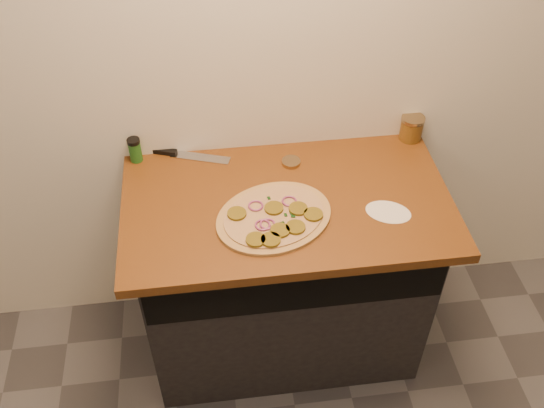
{
  "coord_description": "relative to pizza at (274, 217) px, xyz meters",
  "views": [
    {
      "loc": [
        -0.26,
        -0.17,
        2.4
      ],
      "look_at": [
        -0.06,
        1.35,
        0.95
      ],
      "focal_mm": 40.0,
      "sensor_mm": 36.0,
      "label": 1
    }
  ],
  "objects": [
    {
      "name": "spice_shaker",
      "position": [
        -0.49,
        0.39,
        0.04
      ],
      "size": [
        0.05,
        0.05,
        0.1
      ],
      "color": "#1F5B1C",
      "rests_on": "countertop"
    },
    {
      "name": "mason_jar_lid",
      "position": [
        0.1,
        0.3,
        -0.0
      ],
      "size": [
        0.08,
        0.08,
        0.02
      ],
      "primitive_type": "cylinder",
      "rotation": [
        0.0,
        0.0,
        -0.12
      ],
      "color": "#947B56",
      "rests_on": "countertop"
    },
    {
      "name": "chefs_knife",
      "position": [
        -0.32,
        0.4,
        -0.0
      ],
      "size": [
        0.34,
        0.14,
        0.02
      ],
      "color": "#B7BAC1",
      "rests_on": "countertop"
    },
    {
      "name": "flour_spill",
      "position": [
        0.41,
        -0.02,
        -0.01
      ],
      "size": [
        0.22,
        0.22,
        0.0
      ],
      "primitive_type": "cylinder",
      "rotation": [
        0.0,
        0.0,
        -0.43
      ],
      "color": "white",
      "rests_on": "countertop"
    },
    {
      "name": "cabinet",
      "position": [
        0.06,
        0.12,
        -0.48
      ],
      "size": [
        1.1,
        0.6,
        0.86
      ],
      "primitive_type": "cube",
      "color": "black",
      "rests_on": "ground"
    },
    {
      "name": "pizza",
      "position": [
        0.0,
        0.0,
        0.0
      ],
      "size": [
        0.55,
        0.55,
        0.03
      ],
      "color": "tan",
      "rests_on": "countertop"
    },
    {
      "name": "salsa_jar",
      "position": [
        0.61,
        0.39,
        0.04
      ],
      "size": [
        0.09,
        0.09,
        0.1
      ],
      "color": "#A41B10",
      "rests_on": "countertop"
    },
    {
      "name": "countertop",
      "position": [
        0.06,
        0.09,
        -0.03
      ],
      "size": [
        1.2,
        0.7,
        0.04
      ],
      "primitive_type": "cube",
      "color": "brown",
      "rests_on": "cabinet"
    }
  ]
}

